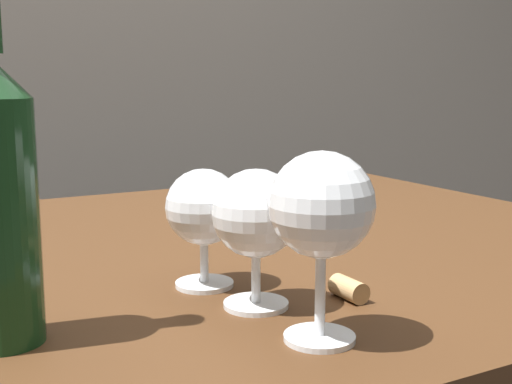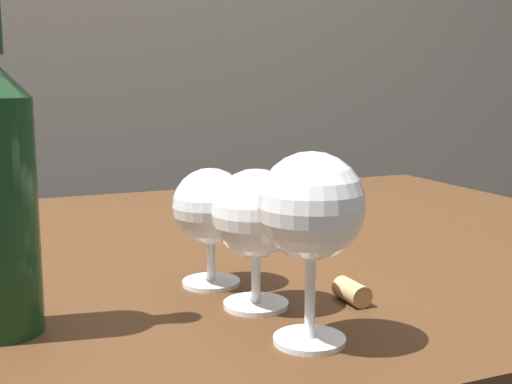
# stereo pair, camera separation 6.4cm
# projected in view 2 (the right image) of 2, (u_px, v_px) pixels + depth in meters

# --- Properties ---
(dining_table) EXTENTS (1.38, 0.92, 0.75)m
(dining_table) POSITION_uv_depth(u_px,v_px,m) (172.00, 314.00, 0.89)
(dining_table) COLOR #472B16
(dining_table) RESTS_ON ground_plane
(wine_glass_port) EXTENTS (0.09, 0.09, 0.16)m
(wine_glass_port) POSITION_uv_depth(u_px,v_px,m) (311.00, 210.00, 0.55)
(wine_glass_port) COLOR white
(wine_glass_port) RESTS_ON dining_table
(wine_glass_pinot) EXTENTS (0.09, 0.09, 0.14)m
(wine_glass_pinot) POSITION_uv_depth(u_px,v_px,m) (256.00, 217.00, 0.64)
(wine_glass_pinot) COLOR white
(wine_glass_pinot) RESTS_ON dining_table
(wine_glass_amber) EXTENTS (0.08, 0.08, 0.13)m
(wine_glass_amber) POSITION_uv_depth(u_px,v_px,m) (214.00, 208.00, 0.72)
(wine_glass_amber) COLOR white
(wine_glass_amber) RESTS_ON dining_table
(cork) EXTENTS (0.02, 0.04, 0.02)m
(cork) POSITION_uv_depth(u_px,v_px,m) (352.00, 292.00, 0.67)
(cork) COLOR tan
(cork) RESTS_ON dining_table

